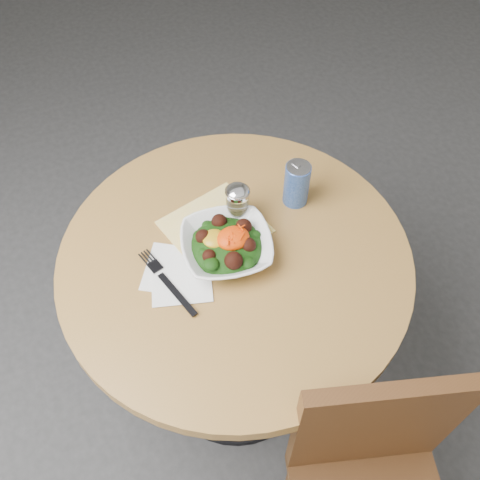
{
  "coord_description": "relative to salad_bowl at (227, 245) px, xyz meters",
  "views": [
    {
      "loc": [
        -0.31,
        -0.72,
        1.85
      ],
      "look_at": [
        0.01,
        -0.0,
        0.81
      ],
      "focal_mm": 40.0,
      "sensor_mm": 36.0,
      "label": 1
    }
  ],
  "objects": [
    {
      "name": "ground",
      "position": [
        0.02,
        -0.01,
        -0.78
      ],
      "size": [
        6.0,
        6.0,
        0.0
      ],
      "primitive_type": "plane",
      "color": "#2C2C2E",
      "rests_on": "ground"
    },
    {
      "name": "table",
      "position": [
        0.02,
        -0.01,
        -0.23
      ],
      "size": [
        0.9,
        0.9,
        0.75
      ],
      "color": "black",
      "rests_on": "ground"
    },
    {
      "name": "cloth_napkin",
      "position": [
        0.0,
        0.09,
        -0.03
      ],
      "size": [
        0.28,
        0.27,
        0.0
      ],
      "primitive_type": "cube",
      "rotation": [
        0.0,
        0.0,
        0.23
      ],
      "color": "#DFA80B",
      "rests_on": "table"
    },
    {
      "name": "spice_shaker",
      "position": [
        0.07,
        0.1,
        0.03
      ],
      "size": [
        0.06,
        0.06,
        0.11
      ],
      "color": "silver",
      "rests_on": "table"
    },
    {
      "name": "salad_bowl",
      "position": [
        0.0,
        0.0,
        0.0
      ],
      "size": [
        0.27,
        0.27,
        0.08
      ],
      "color": "white",
      "rests_on": "table"
    },
    {
      "name": "fork",
      "position": [
        -0.17,
        -0.02,
        -0.03
      ],
      "size": [
        0.08,
        0.23,
        0.0
      ],
      "color": "black",
      "rests_on": "table"
    },
    {
      "name": "paper_napkins",
      "position": [
        -0.14,
        -0.01,
        -0.03
      ],
      "size": [
        0.2,
        0.23,
        0.0
      ],
      "color": "white",
      "rests_on": "table"
    },
    {
      "name": "beverage_can",
      "position": [
        0.24,
        0.09,
        0.03
      ],
      "size": [
        0.07,
        0.07,
        0.13
      ],
      "color": "navy",
      "rests_on": "table"
    }
  ]
}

